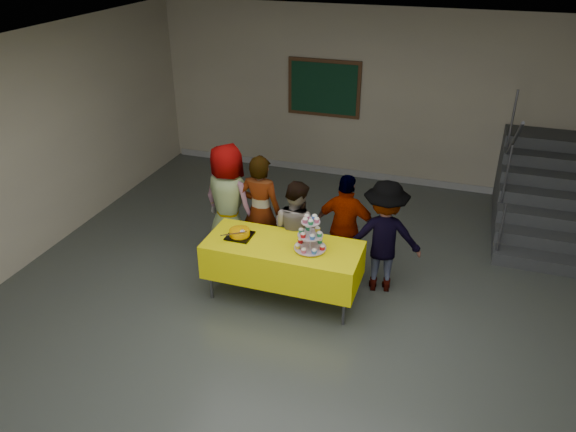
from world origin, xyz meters
name	(u,v)px	position (x,y,z in m)	size (l,w,h in m)	color
room_shell	(291,175)	(0.00, 0.02, 2.13)	(10.00, 10.04, 3.02)	#4C514C
bake_table	(283,259)	(-0.42, 0.99, 0.56)	(1.88, 0.78, 0.77)	#595960
cupcake_stand	(310,236)	(-0.07, 0.97, 0.95)	(0.38, 0.38, 0.44)	silver
bear_cake	(240,232)	(-0.98, 1.00, 0.83)	(0.32, 0.36, 0.12)	black
schoolchild_a	(228,203)	(-1.45, 1.72, 0.82)	(0.80, 0.52, 1.64)	slate
schoolchild_b	(260,211)	(-0.96, 1.67, 0.79)	(0.58, 0.38, 1.58)	slate
schoolchild_c	(296,230)	(-0.43, 1.53, 0.68)	(0.66, 0.51, 1.36)	#5C5B65
schoolchild_d	(346,228)	(0.19, 1.69, 0.73)	(0.85, 0.35, 1.45)	slate
schoolchild_e	(384,237)	(0.68, 1.60, 0.74)	(0.96, 0.55, 1.48)	slate
staircase	(542,194)	(2.70, 4.13, 0.49)	(1.30, 2.40, 2.04)	#424447
noticeboard	(324,88)	(-1.01, 4.96, 1.60)	(1.30, 0.05, 1.00)	#472B16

